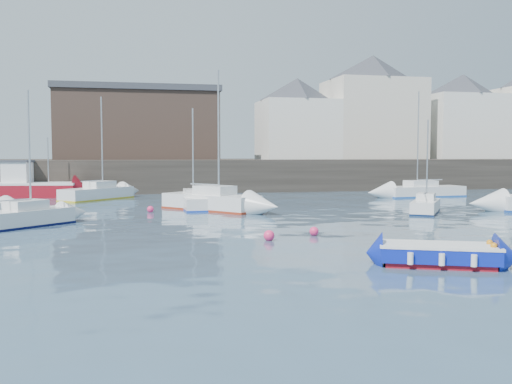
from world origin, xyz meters
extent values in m
plane|color=#2D4760|center=(0.00, 0.00, 0.00)|extent=(220.00, 220.00, 0.00)
cube|color=#28231E|center=(0.00, 35.00, 1.50)|extent=(90.00, 5.00, 3.00)
cube|color=#28231E|center=(0.00, 53.00, 1.40)|extent=(90.00, 32.00, 2.80)
cube|color=beige|center=(20.00, 42.00, 7.30)|extent=(10.00, 8.00, 9.00)
pyramid|color=#3A3D44|center=(20.00, 42.00, 13.20)|extent=(13.36, 13.36, 2.80)
cube|color=white|center=(31.00, 41.50, 6.55)|extent=(9.00, 7.00, 7.50)
pyramid|color=#3A3D44|center=(31.00, 41.50, 11.53)|extent=(11.88, 11.88, 2.45)
cube|color=white|center=(11.00, 41.50, 6.05)|extent=(8.00, 7.00, 6.50)
pyramid|color=#3A3D44|center=(11.00, 41.50, 10.53)|extent=(11.14, 11.14, 2.45)
cube|color=#3D2D26|center=(-6.00, 43.00, 6.30)|extent=(16.00, 10.00, 7.00)
cube|color=#3A3D44|center=(-6.00, 43.00, 10.10)|extent=(16.40, 10.40, 0.60)
cube|color=maroon|center=(2.98, -2.00, 0.08)|extent=(3.63, 2.59, 0.17)
cube|color=#0B1FA7|center=(2.98, -2.00, 0.40)|extent=(3.97, 2.88, 0.46)
cube|color=white|center=(2.98, -2.00, 0.67)|extent=(4.05, 2.94, 0.08)
cube|color=white|center=(2.98, -2.00, 0.47)|extent=(3.11, 2.16, 0.42)
cube|color=tan|center=(2.98, -2.00, 0.57)|extent=(0.67, 1.11, 0.06)
cylinder|color=white|center=(2.47, -0.82, 0.36)|extent=(0.19, 0.19, 0.36)
cylinder|color=white|center=(1.77, -2.44, 0.36)|extent=(0.19, 0.19, 0.36)
cylinder|color=white|center=(3.33, -1.19, 0.36)|extent=(0.19, 0.19, 0.36)
cylinder|color=white|center=(2.63, -2.81, 0.36)|extent=(0.19, 0.19, 0.36)
cylinder|color=white|center=(4.19, -1.56, 0.36)|extent=(0.19, 0.19, 0.36)
cylinder|color=white|center=(3.49, -3.18, 0.36)|extent=(0.19, 0.19, 0.36)
cube|color=maroon|center=(-14.82, 31.50, 0.51)|extent=(7.78, 3.87, 1.02)
cube|color=white|center=(-14.82, 31.50, 1.12)|extent=(7.78, 3.87, 0.19)
cube|color=white|center=(-15.93, 31.67, 2.05)|extent=(2.30, 2.14, 1.68)
cube|color=#3A3D44|center=(-15.93, 31.67, 2.98)|extent=(2.51, 2.36, 0.19)
cylinder|color=silver|center=(-13.44, 31.29, 3.07)|extent=(0.09, 0.09, 3.72)
cube|color=silver|center=(-11.97, 11.15, 0.42)|extent=(4.79, 4.79, 0.84)
cube|color=#070B3A|center=(-11.97, 11.15, 0.06)|extent=(4.84, 4.84, 0.11)
cube|color=silver|center=(-11.79, 11.34, 1.07)|extent=(2.14, 2.14, 0.47)
cylinder|color=silver|center=(-11.61, 11.52, 3.79)|extent=(0.09, 0.09, 5.90)
cube|color=silver|center=(-1.76, 17.46, 0.51)|extent=(5.99, 6.58, 1.01)
cube|color=maroon|center=(-1.76, 17.46, 0.07)|extent=(6.05, 6.64, 0.14)
cube|color=silver|center=(-1.54, 17.20, 1.30)|extent=(2.76, 2.86, 0.56)
cylinder|color=silver|center=(-1.33, 16.94, 4.90)|extent=(0.11, 0.11, 7.78)
cube|color=silver|center=(10.79, 13.02, 0.38)|extent=(3.54, 4.27, 0.77)
cube|color=#0C1D42|center=(10.79, 13.02, 0.05)|extent=(3.58, 4.32, 0.10)
cube|color=silver|center=(10.91, 13.20, 0.98)|extent=(1.69, 1.81, 0.43)
cylinder|color=silver|center=(11.04, 13.37, 3.21)|extent=(0.09, 0.09, 4.90)
cube|color=silver|center=(-2.69, 18.67, 0.41)|extent=(1.74, 5.05, 0.82)
cube|color=#173CB2|center=(-2.69, 18.67, 0.05)|extent=(1.75, 5.10, 0.11)
cube|color=silver|center=(-2.70, 18.92, 1.05)|extent=(1.25, 1.78, 0.46)
cylinder|color=silver|center=(-2.70, 19.17, 3.70)|extent=(0.09, 0.09, 5.76)
cube|color=silver|center=(17.21, 24.95, 0.44)|extent=(7.00, 2.89, 0.87)
cube|color=#1F55AB|center=(17.21, 24.95, 0.06)|extent=(7.07, 2.92, 0.12)
cube|color=silver|center=(16.87, 24.91, 1.12)|extent=(2.54, 1.88, 0.49)
cylinder|color=silver|center=(16.53, 24.88, 4.79)|extent=(0.10, 0.10, 7.83)
cube|color=silver|center=(-9.36, 27.57, 0.46)|extent=(5.64, 5.90, 0.93)
cube|color=gold|center=(-9.36, 27.57, 0.06)|extent=(5.70, 5.96, 0.12)
cube|color=silver|center=(-9.15, 27.80, 1.19)|extent=(2.56, 2.60, 0.52)
cylinder|color=silver|center=(-8.94, 28.03, 4.49)|extent=(0.10, 0.10, 7.12)
sphere|color=#FF2E6B|center=(-1.11, 4.35, 0.00)|extent=(0.46, 0.46, 0.46)
sphere|color=#FF2E6B|center=(1.18, 5.36, 0.00)|extent=(0.41, 0.41, 0.41)
sphere|color=#FF2E6B|center=(-5.58, 17.00, 0.00)|extent=(0.41, 0.41, 0.41)
camera|label=1|loc=(-6.63, -18.51, 3.63)|focal=40.00mm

